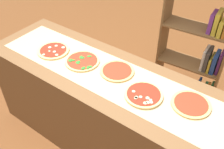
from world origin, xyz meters
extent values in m
plane|color=brown|center=(0.00, 0.00, 0.00)|extent=(12.00, 12.00, 0.00)
cube|color=brown|center=(0.00, 0.00, 0.46)|extent=(2.46, 0.74, 0.93)
cube|color=tan|center=(0.00, 0.00, 0.93)|extent=(2.23, 0.48, 0.00)
cylinder|color=#DBB26B|center=(-0.66, -0.03, 0.94)|extent=(0.30, 0.30, 0.01)
cylinder|color=#AD2314|center=(-0.66, -0.03, 0.95)|extent=(0.25, 0.25, 0.00)
cylinder|color=#C6B28E|center=(-0.66, -0.07, 0.95)|extent=(0.02, 0.02, 0.01)
cylinder|color=#C6B28E|center=(-0.68, 0.03, 0.95)|extent=(0.03, 0.03, 0.01)
cylinder|color=#C6B28E|center=(-0.71, -0.02, 0.95)|extent=(0.03, 0.03, 0.01)
cylinder|color=#C6B28E|center=(-0.57, -0.07, 0.95)|extent=(0.03, 0.03, 0.01)
cylinder|color=#C6B28E|center=(-0.67, -0.14, 0.95)|extent=(0.03, 0.03, 0.01)
cylinder|color=#C6B28E|center=(-0.60, 0.05, 0.95)|extent=(0.03, 0.03, 0.01)
cylinder|color=#C6B28E|center=(-0.62, -0.05, 0.95)|extent=(0.03, 0.03, 0.01)
cylinder|color=#DBB26B|center=(-0.33, 0.01, 0.94)|extent=(0.31, 0.31, 0.02)
cylinder|color=red|center=(-0.33, 0.01, 0.95)|extent=(0.27, 0.27, 0.00)
ellipsoid|color=#286B23|center=(-0.25, -0.08, 0.95)|extent=(0.04, 0.05, 0.00)
ellipsoid|color=#286B23|center=(-0.42, -0.05, 0.95)|extent=(0.05, 0.05, 0.00)
ellipsoid|color=#286B23|center=(-0.22, -0.05, 0.95)|extent=(0.04, 0.05, 0.00)
ellipsoid|color=#286B23|center=(-0.33, -0.05, 0.95)|extent=(0.05, 0.04, 0.00)
ellipsoid|color=#286B23|center=(-0.32, 0.09, 0.95)|extent=(0.06, 0.05, 0.00)
ellipsoid|color=#286B23|center=(-0.35, 0.03, 0.95)|extent=(0.05, 0.05, 0.00)
ellipsoid|color=#286B23|center=(-0.37, 0.03, 0.95)|extent=(0.04, 0.05, 0.00)
ellipsoid|color=#286B23|center=(-0.34, -0.03, 0.95)|extent=(0.05, 0.05, 0.00)
ellipsoid|color=#286B23|center=(-0.39, -0.04, 0.95)|extent=(0.03, 0.03, 0.00)
ellipsoid|color=#286B23|center=(-0.21, -0.03, 0.95)|extent=(0.05, 0.05, 0.00)
ellipsoid|color=#286B23|center=(-0.40, -0.07, 0.95)|extent=(0.05, 0.05, 0.00)
cylinder|color=tan|center=(0.00, 0.07, 0.94)|extent=(0.29, 0.29, 0.01)
cylinder|color=red|center=(0.00, 0.07, 0.95)|extent=(0.25, 0.25, 0.00)
cylinder|color=#DBB26B|center=(0.33, -0.05, 0.94)|extent=(0.30, 0.30, 0.02)
cylinder|color=#AD2314|center=(0.33, -0.05, 0.95)|extent=(0.26, 0.26, 0.00)
cylinder|color=#C6B28E|center=(0.40, -0.11, 0.96)|extent=(0.03, 0.03, 0.01)
cylinder|color=#C6B28E|center=(0.26, -0.07, 0.96)|extent=(0.03, 0.03, 0.01)
cylinder|color=#C6B28E|center=(0.33, -0.09, 0.96)|extent=(0.03, 0.03, 0.01)
cylinder|color=#C6B28E|center=(0.39, -0.13, 0.96)|extent=(0.03, 0.03, 0.01)
cylinder|color=#C6B28E|center=(0.41, -0.08, 0.96)|extent=(0.02, 0.02, 0.01)
cylinder|color=#C6B28E|center=(0.31, -0.12, 0.96)|extent=(0.03, 0.03, 0.01)
cylinder|color=#C6B28E|center=(0.42, -0.10, 0.96)|extent=(0.03, 0.03, 0.01)
cylinder|color=#C6B28E|center=(0.31, -0.13, 0.96)|extent=(0.03, 0.03, 0.01)
cylinder|color=#C6B28E|center=(0.38, -0.07, 0.96)|extent=(0.03, 0.03, 0.01)
cylinder|color=tan|center=(0.66, 0.07, 0.94)|extent=(0.29, 0.29, 0.01)
cylinder|color=red|center=(0.66, 0.07, 0.95)|extent=(0.25, 0.25, 0.00)
cube|color=brown|center=(-0.08, 1.14, 0.70)|extent=(0.04, 0.28, 1.41)
cube|color=brown|center=(0.28, 1.17, 0.01)|extent=(0.71, 0.33, 0.02)
cube|color=#2D753D|center=(0.60, 1.19, 0.15)|extent=(0.04, 0.17, 0.26)
cube|color=orange|center=(0.56, 1.19, 0.13)|extent=(0.04, 0.19, 0.22)
cube|color=#2D753D|center=(0.52, 1.19, 0.12)|extent=(0.05, 0.23, 0.19)
cube|color=#47423D|center=(0.48, 1.18, 0.11)|extent=(0.05, 0.17, 0.17)
cube|color=#234799|center=(0.44, 1.18, 0.15)|extent=(0.04, 0.16, 0.26)
cube|color=brown|center=(0.28, 1.17, 0.47)|extent=(0.71, 0.33, 0.02)
cube|color=#753384|center=(0.60, 1.19, 0.61)|extent=(0.04, 0.17, 0.26)
cube|color=#234799|center=(0.55, 1.19, 0.59)|extent=(0.06, 0.21, 0.23)
cube|color=gold|center=(0.51, 1.19, 0.57)|extent=(0.04, 0.21, 0.17)
cube|color=#47423D|center=(0.47, 1.18, 0.60)|extent=(0.05, 0.21, 0.25)
cube|color=silver|center=(0.43, 1.18, 0.61)|extent=(0.04, 0.20, 0.25)
cube|color=brown|center=(0.28, 1.17, 0.94)|extent=(0.71, 0.33, 0.02)
cube|color=gold|center=(0.51, 1.19, 1.03)|extent=(0.06, 0.24, 0.16)
cube|color=gold|center=(0.45, 1.18, 1.06)|extent=(0.06, 0.20, 0.23)
cube|color=#753384|center=(0.40, 1.18, 1.05)|extent=(0.05, 0.19, 0.21)
camera|label=1|loc=(0.96, -1.33, 2.31)|focal=41.42mm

